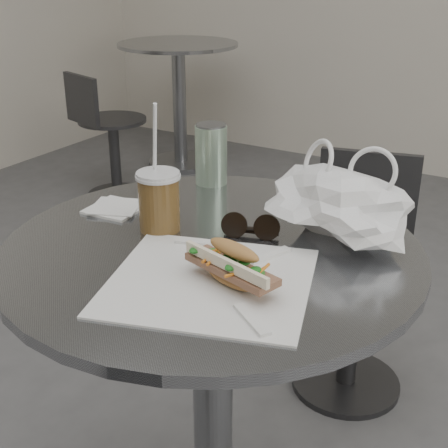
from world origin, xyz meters
The scene contains 11 objects.
cafe_table centered at (0.00, 0.20, 0.47)m, with size 0.76×0.76×0.74m.
bg_table centered at (-1.60, 2.40, 0.47)m, with size 0.70×0.70×0.74m.
chair_far centered at (0.05, 0.91, 0.31)m, with size 0.37×0.40×0.70m.
bg_chair centered at (-1.60, 1.74, 0.30)m, with size 0.36×0.39×0.67m.
sandwich_paper centered at (0.07, 0.08, 0.74)m, with size 0.32×0.30×0.00m, color white.
banh_mi centered at (0.11, 0.09, 0.78)m, with size 0.22×0.13×0.07m.
iced_coffee centered at (-0.12, 0.21, 0.80)m, with size 0.08×0.08×0.24m.
sunglasses centered at (0.04, 0.27, 0.76)m, with size 0.11×0.06×0.05m.
plastic_bag centered at (0.18, 0.35, 0.80)m, with size 0.25×0.19×0.13m, color white, non-canonical shape.
napkin_stack centered at (-0.26, 0.24, 0.74)m, with size 0.12×0.12×0.01m.
drink_can centered at (-0.17, 0.48, 0.81)m, with size 0.07×0.07×0.14m.
Camera 1 is at (0.54, -0.66, 1.22)m, focal length 50.00 mm.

